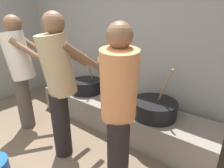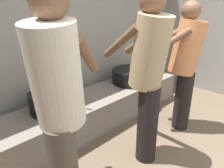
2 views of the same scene
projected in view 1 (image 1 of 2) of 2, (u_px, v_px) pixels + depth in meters
block_enclosure_rear at (125, 41)px, 2.76m from camera, size 5.03×0.20×2.47m
hearth_ledge at (115, 114)px, 2.60m from camera, size 2.77×0.60×0.40m
cooking_pot_main at (154, 108)px, 2.12m from camera, size 0.55×0.55×0.65m
cooking_pot_secondary at (87, 86)px, 2.87m from camera, size 0.50×0.50×0.67m
cook_in_orange_shirt at (119, 104)px, 1.41m from camera, size 0.64×0.70×1.52m
cook_in_cream_shirt at (20, 68)px, 2.33m from camera, size 0.72×0.67×1.61m
cook_in_tan_shirt at (59, 81)px, 1.80m from camera, size 0.42×0.71×1.62m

